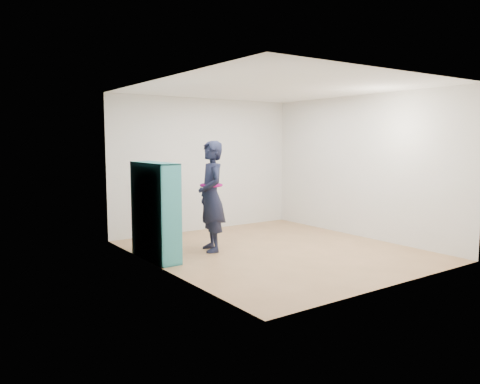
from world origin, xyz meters
TOP-DOWN VIEW (x-y plane):
  - floor at (0.00, 0.00)m, footprint 4.50×4.50m
  - ceiling at (0.00, 0.00)m, footprint 4.50×4.50m
  - wall_left at (-2.00, 0.00)m, footprint 0.02×4.50m
  - wall_right at (2.00, 0.00)m, footprint 0.02×4.50m
  - wall_back at (0.00, 2.25)m, footprint 4.00×0.02m
  - wall_front at (0.00, -2.25)m, footprint 4.00×0.02m
  - bookshelf at (-1.85, 0.63)m, footprint 0.32×1.09m
  - person at (-0.87, 0.60)m, footprint 0.58×0.74m
  - smartphone at (-0.97, 0.70)m, footprint 0.03×0.11m

SIDE VIEW (x-z plane):
  - floor at x=0.00m, z-range 0.00..0.00m
  - bookshelf at x=-1.85m, z-range -0.01..1.45m
  - person at x=-0.87m, z-range 0.00..1.78m
  - smartphone at x=-0.97m, z-range 0.94..1.07m
  - wall_left at x=-2.00m, z-range 0.00..2.60m
  - wall_right at x=2.00m, z-range 0.00..2.60m
  - wall_back at x=0.00m, z-range 0.00..2.60m
  - wall_front at x=0.00m, z-range 0.00..2.60m
  - ceiling at x=0.00m, z-range 2.60..2.60m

